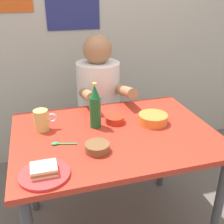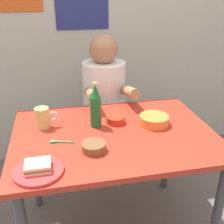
{
  "view_description": "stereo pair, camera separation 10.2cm",
  "coord_description": "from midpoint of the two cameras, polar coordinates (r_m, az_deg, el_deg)",
  "views": [
    {
      "loc": [
        -0.38,
        -1.27,
        1.47
      ],
      "look_at": [
        0.0,
        0.05,
        0.84
      ],
      "focal_mm": 43.79,
      "sensor_mm": 36.0,
      "label": 1
    },
    {
      "loc": [
        -0.28,
        -1.29,
        1.47
      ],
      "look_at": [
        0.0,
        0.05,
        0.84
      ],
      "focal_mm": 43.79,
      "sensor_mm": 36.0,
      "label": 2
    }
  ],
  "objects": [
    {
      "name": "beer_mug",
      "position": [
        1.57,
        -12.42,
        -1.23
      ],
      "size": [
        0.13,
        0.08,
        0.12
      ],
      "color": "#D1BC66",
      "rests_on": "dining_table"
    },
    {
      "name": "soup_bowl_orange",
      "position": [
        1.61,
        10.6,
        -1.62
      ],
      "size": [
        0.17,
        0.17,
        0.05
      ],
      "color": "orange",
      "rests_on": "dining_table"
    },
    {
      "name": "plate_orange",
      "position": [
        1.23,
        -12.78,
        -11.94
      ],
      "size": [
        0.22,
        0.22,
        0.01
      ],
      "primitive_type": "cylinder",
      "color": "red",
      "rests_on": "dining_table"
    },
    {
      "name": "beer_bottle",
      "position": [
        1.53,
        -1.55,
        1.03
      ],
      "size": [
        0.06,
        0.06,
        0.26
      ],
      "color": "#19602D",
      "rests_on": "dining_table"
    },
    {
      "name": "person_seated",
      "position": [
        2.06,
        -0.19,
        4.72
      ],
      "size": [
        0.33,
        0.56,
        0.72
      ],
      "color": "white",
      "rests_on": "stool"
    },
    {
      "name": "wall_back",
      "position": [
        2.36,
        -4.04,
        20.54
      ],
      "size": [
        4.4,
        0.09,
        2.6
      ],
      "color": "#ADA89E",
      "rests_on": "ground"
    },
    {
      "name": "dining_table",
      "position": [
        1.56,
        2.28,
        -7.26
      ],
      "size": [
        1.1,
        0.8,
        0.74
      ],
      "color": "#B72D1E",
      "rests_on": "ground"
    },
    {
      "name": "sauce_bowl_chili",
      "position": [
        1.6,
        2.6,
        -1.54
      ],
      "size": [
        0.11,
        0.11,
        0.04
      ],
      "color": "red",
      "rests_on": "dining_table"
    },
    {
      "name": "stool",
      "position": [
        2.25,
        -0.24,
        -5.2
      ],
      "size": [
        0.34,
        0.34,
        0.45
      ],
      "color": "#4C4C51",
      "rests_on": "ground"
    },
    {
      "name": "sandwich",
      "position": [
        1.22,
        -12.89,
        -10.99
      ],
      "size": [
        0.11,
        0.09,
        0.04
      ],
      "color": "beige",
      "rests_on": "plate_orange"
    },
    {
      "name": "condiment_bowl_brown",
      "position": [
        1.34,
        -1.65,
        -7.26
      ],
      "size": [
        0.12,
        0.12,
        0.04
      ],
      "color": "brown",
      "rests_on": "dining_table"
    },
    {
      "name": "spoon",
      "position": [
        1.43,
        -9.27,
        -6.16
      ],
      "size": [
        0.13,
        0.04,
        0.01
      ],
      "color": "#26A559",
      "rests_on": "dining_table"
    }
  ]
}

